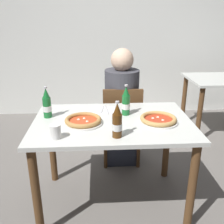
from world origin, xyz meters
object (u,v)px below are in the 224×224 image
object	(u,v)px
beer_bottle_right	(126,102)
napkin_with_cutlery	(105,110)
chair_behind_table	(122,121)
pizza_margherita_near	(158,120)
pizza_marinara_far	(83,121)
dining_table_background	(219,90)
diner_seated	(122,110)
paper_cup	(55,132)
beer_bottle_left	(47,105)
dining_table_main	(112,134)
beer_bottle_center	(117,122)

from	to	relation	value
beer_bottle_right	napkin_with_cutlery	bearing A→B (deg)	148.09
chair_behind_table	pizza_margherita_near	distance (m)	0.75
pizza_margherita_near	beer_bottle_right	xyz separation A→B (m)	(-0.23, 0.17, 0.08)
pizza_marinara_far	dining_table_background	bearing A→B (deg)	38.73
pizza_margherita_near	dining_table_background	bearing A→B (deg)	50.50
diner_seated	paper_cup	distance (m)	1.09
pizza_marinara_far	beer_bottle_left	bearing A→B (deg)	153.11
dining_table_main	beer_bottle_center	bearing A→B (deg)	-87.15
dining_table_background	pizza_marinara_far	xyz separation A→B (m)	(-1.67, -1.34, 0.18)
chair_behind_table	diner_seated	world-z (taller)	diner_seated
pizza_marinara_far	chair_behind_table	bearing A→B (deg)	61.63
chair_behind_table	dining_table_background	world-z (taller)	chair_behind_table
dining_table_main	beer_bottle_center	xyz separation A→B (m)	(0.01, -0.28, 0.22)
beer_bottle_center	napkin_with_cutlery	bearing A→B (deg)	97.51
dining_table_main	beer_bottle_center	size ratio (longest dim) A/B	4.86
dining_table_background	beer_bottle_right	xyz separation A→B (m)	(-1.34, -1.18, 0.26)
napkin_with_cutlery	beer_bottle_right	bearing A→B (deg)	-31.91
diner_seated	pizza_margherita_near	size ratio (longest dim) A/B	4.13
chair_behind_table	beer_bottle_center	distance (m)	0.97
beer_bottle_center	dining_table_main	bearing A→B (deg)	92.85
paper_cup	napkin_with_cutlery	bearing A→B (deg)	56.26
diner_seated	beer_bottle_left	bearing A→B (deg)	-138.65
beer_bottle_center	dining_table_background	bearing A→B (deg)	47.60
beer_bottle_center	paper_cup	xyz separation A→B (m)	(-0.40, 0.00, -0.06)
dining_table_main	chair_behind_table	xyz separation A→B (m)	(0.13, 0.61, -0.15)
chair_behind_table	pizza_margherita_near	xyz separation A→B (m)	(0.21, -0.66, 0.29)
pizza_marinara_far	beer_bottle_center	size ratio (longest dim) A/B	1.18
pizza_marinara_far	paper_cup	world-z (taller)	paper_cup
diner_seated	beer_bottle_left	xyz separation A→B (m)	(-0.64, -0.56, 0.27)
dining_table_background	beer_bottle_center	size ratio (longest dim) A/B	3.24
chair_behind_table	pizza_margherita_near	bearing A→B (deg)	108.75
chair_behind_table	beer_bottle_left	bearing A→B (deg)	40.10
dining_table_main	dining_table_background	xyz separation A→B (m)	(1.45, 1.30, -0.04)
pizza_margherita_near	paper_cup	distance (m)	0.76
chair_behind_table	beer_bottle_left	xyz separation A→B (m)	(-0.63, -0.51, 0.37)
beer_bottle_left	dining_table_main	bearing A→B (deg)	-11.30
chair_behind_table	beer_bottle_center	world-z (taller)	beer_bottle_center
dining_table_background	beer_bottle_right	distance (m)	1.80
pizza_marinara_far	beer_bottle_left	world-z (taller)	beer_bottle_left
pizza_marinara_far	napkin_with_cutlery	size ratio (longest dim) A/B	1.51
beer_bottle_left	paper_cup	bearing A→B (deg)	-73.13
beer_bottle_center	pizza_margherita_near	bearing A→B (deg)	34.72
pizza_marinara_far	napkin_with_cutlery	world-z (taller)	pizza_marinara_far
chair_behind_table	beer_bottle_center	size ratio (longest dim) A/B	3.44
beer_bottle_center	napkin_with_cutlery	size ratio (longest dim) A/B	1.29
pizza_margherita_near	chair_behind_table	bearing A→B (deg)	107.42
beer_bottle_left	napkin_with_cutlery	xyz separation A→B (m)	(0.45, 0.12, -0.10)
pizza_margherita_near	paper_cup	size ratio (longest dim) A/B	3.08
pizza_margherita_near	beer_bottle_center	size ratio (longest dim) A/B	1.18
chair_behind_table	diner_seated	size ratio (longest dim) A/B	0.70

